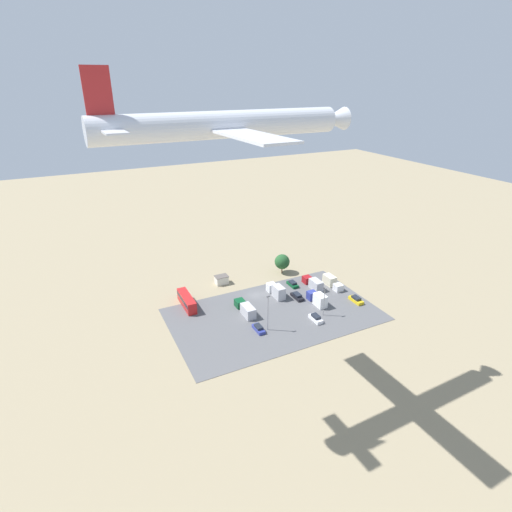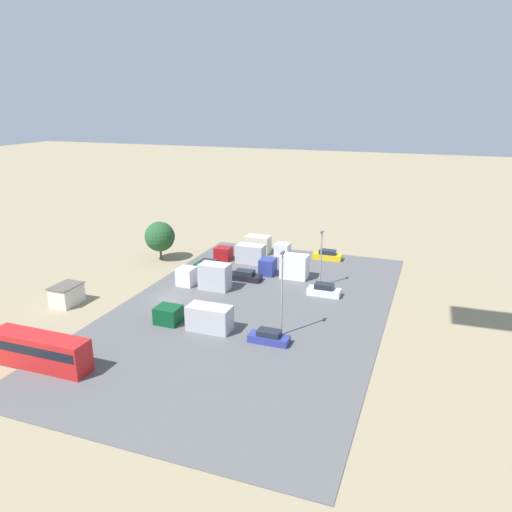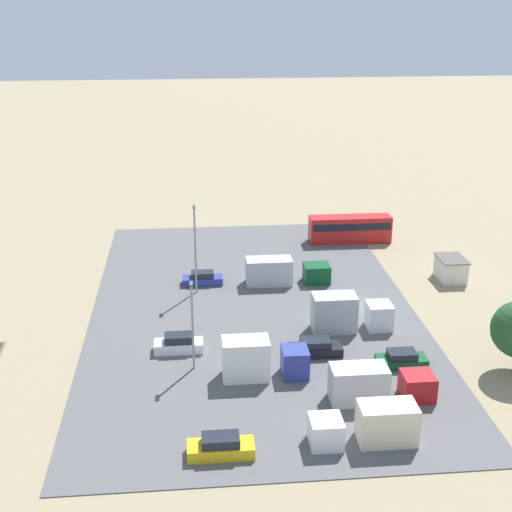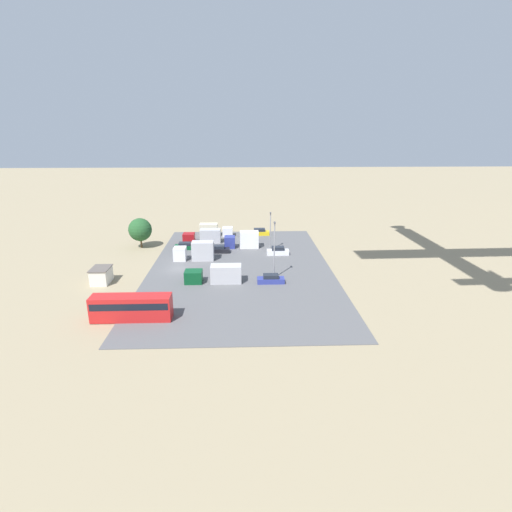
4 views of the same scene
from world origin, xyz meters
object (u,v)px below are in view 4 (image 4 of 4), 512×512
(parked_car_0, at_px, (185,246))
(parked_truck_1, at_px, (214,230))
(parked_car_3, at_px, (259,232))
(parked_truck_2, at_px, (204,236))
(shed_building, at_px, (101,275))
(parked_truck_3, at_px, (217,275))
(bus, at_px, (131,307))
(parked_car_2, at_px, (218,249))
(parked_truck_4, at_px, (196,252))
(parked_car_1, at_px, (271,279))
(parked_car_4, at_px, (278,251))
(parked_truck_0, at_px, (244,240))

(parked_car_0, distance_m, parked_truck_1, 11.84)
(parked_car_3, distance_m, parked_truck_2, 13.84)
(shed_building, distance_m, parked_truck_3, 18.84)
(bus, bearing_deg, parked_car_2, 161.98)
(parked_truck_1, xyz_separation_m, parked_truck_4, (17.87, -2.20, 0.30))
(parked_car_1, bearing_deg, parked_car_0, 39.88)
(parked_car_4, distance_m, parked_truck_2, 18.17)
(parked_car_2, relative_size, parked_truck_4, 0.63)
(parked_car_2, relative_size, parked_truck_0, 0.66)
(shed_building, xyz_separation_m, parked_truck_4, (-11.32, 14.25, 0.42))
(parked_truck_3, bearing_deg, parked_car_1, -93.69)
(bus, height_order, parked_car_0, bus)
(parked_car_0, height_order, parked_car_4, parked_car_4)
(parked_car_0, xyz_separation_m, parked_truck_0, (-0.65, 12.31, 1.00))
(parked_car_3, bearing_deg, parked_truck_3, -15.23)
(parked_car_2, relative_size, parked_car_4, 1.08)
(parked_truck_3, bearing_deg, parked_truck_0, -12.73)
(parked_car_2, height_order, parked_car_4, parked_car_4)
(shed_building, relative_size, parked_car_4, 0.91)
(bus, height_order, parked_truck_0, parked_truck_0)
(bus, distance_m, parked_truck_4, 25.57)
(parked_car_2, distance_m, parked_car_4, 12.16)
(parked_car_0, xyz_separation_m, parked_car_1, (19.84, 16.58, 0.01))
(bus, height_order, parked_truck_1, bus)
(parked_car_4, height_order, parked_truck_0, parked_truck_0)
(bus, distance_m, parked_truck_2, 37.84)
(parked_car_0, xyz_separation_m, parked_car_2, (2.72, 7.04, 0.03))
(bus, relative_size, parked_truck_1, 1.36)
(parked_truck_1, xyz_separation_m, parked_truck_3, (29.77, 2.38, -0.02))
(parked_car_3, distance_m, parked_truck_1, 10.67)
(parked_car_3, bearing_deg, shed_building, -42.30)
(bus, bearing_deg, shed_building, -148.13)
(parked_car_4, relative_size, parked_truck_0, 0.61)
(parked_car_1, bearing_deg, bus, 123.00)
(parked_truck_3, bearing_deg, parked_car_2, 2.64)
(parked_car_3, bearing_deg, parked_truck_0, -19.83)
(parked_car_2, height_order, parked_car_3, parked_car_3)
(parked_car_0, height_order, parked_car_3, parked_car_3)
(parked_car_1, height_order, parked_truck_1, parked_truck_1)
(parked_car_4, relative_size, parked_truck_4, 0.58)
(bus, bearing_deg, parked_truck_3, 141.40)
(parked_car_1, height_order, parked_truck_0, parked_truck_0)
(shed_building, height_order, parked_car_2, shed_building)
(parked_truck_0, bearing_deg, parked_truck_2, 63.19)
(parked_car_3, distance_m, parked_truck_4, 22.50)
(parked_car_4, relative_size, parked_truck_1, 0.57)
(parked_truck_3, bearing_deg, parked_car_3, -15.23)
(parked_car_4, bearing_deg, parked_car_2, -98.49)
(shed_building, relative_size, parked_truck_1, 0.52)
(bus, bearing_deg, parked_car_1, 123.00)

